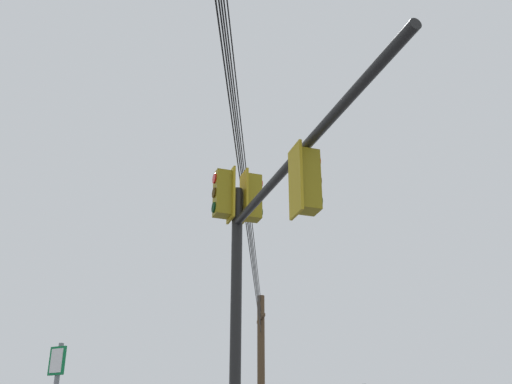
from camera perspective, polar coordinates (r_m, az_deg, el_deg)
signal_mast_assembly at (r=10.34m, az=-0.14°, el=-5.44°), size 5.45×3.87×6.79m
overhead_wire_span at (r=10.98m, az=-2.17°, el=9.41°), size 34.12×7.54×1.87m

